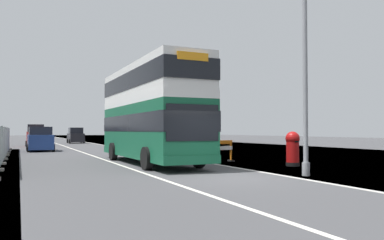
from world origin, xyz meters
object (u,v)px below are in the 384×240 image
Objects in this scene: double_decker_bus at (150,112)px; car_oncoming_near at (40,140)px; red_pillar_postbox at (293,147)px; roadworks_barrier at (222,149)px; car_receding_mid at (35,136)px; car_receding_far at (76,136)px; lamppost_foreground at (305,57)px.

double_decker_bus is 15.98m from car_oncoming_near.
roadworks_barrier is at bearing 118.07° from red_pillar_postbox.
car_receding_mid is at bearing 100.29° from double_decker_bus.
car_receding_far is (5.41, 19.82, 0.03)m from car_oncoming_near.
lamppost_foreground is 2.35× the size of car_receding_far.
car_receding_mid reaches higher than red_pillar_postbox.
double_decker_bus is 2.44× the size of car_receding_mid.
red_pillar_postbox is 22.05m from car_oncoming_near.
roadworks_barrier is 0.37× the size of car_receding_far.
car_receding_mid is (-8.40, 25.90, 0.38)m from roadworks_barrier.
car_oncoming_near is at bearing 106.72° from double_decker_bus.
lamppost_foreground reaches higher than double_decker_bus.
double_decker_bus is at bearing -73.28° from car_oncoming_near.
red_pillar_postbox is at bearing 58.26° from lamppost_foreground.
lamppost_foreground is 5.38m from red_pillar_postbox.
lamppost_foreground is 6.31× the size of roadworks_barrier.
double_decker_bus is 2.67× the size of car_receding_far.
car_receding_far is at bearing 93.71° from lamppost_foreground.
car_receding_far reaches higher than red_pillar_postbox.
car_receding_far is (0.84, 35.04, -1.68)m from double_decker_bus.
car_receding_far is (5.41, 9.86, -0.12)m from car_receding_mid.
double_decker_bus is 35.09m from car_receding_far.
car_receding_mid is (-0.00, 9.96, 0.14)m from car_oncoming_near.
car_receding_mid is (-4.57, 25.18, -1.56)m from double_decker_bus.
car_oncoming_near is 20.55m from car_receding_far.
car_receding_far is at bearing 74.75° from car_oncoming_near.
lamppost_foreground is 2.14× the size of car_receding_mid.
double_decker_bus is 25.64m from car_receding_mid.
car_oncoming_near is 9.96m from car_receding_mid.
lamppost_foreground is 42.97m from car_receding_far.
double_decker_bus is at bearing 169.23° from roadworks_barrier.
red_pillar_postbox is 0.38× the size of car_oncoming_near.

